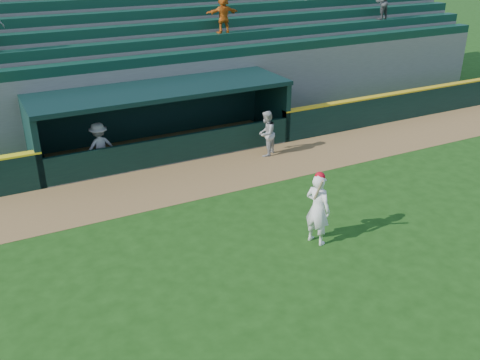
{
  "coord_description": "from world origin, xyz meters",
  "views": [
    {
      "loc": [
        -6.15,
        -10.23,
        7.43
      ],
      "look_at": [
        0.0,
        1.6,
        1.3
      ],
      "focal_mm": 40.0,
      "sensor_mm": 36.0,
      "label": 1
    }
  ],
  "objects": [
    {
      "name": "ground",
      "position": [
        0.0,
        0.0,
        0.0
      ],
      "size": [
        120.0,
        120.0,
        0.0
      ],
      "primitive_type": "plane",
      "color": "#194110",
      "rests_on": "ground"
    },
    {
      "name": "warning_track",
      "position": [
        0.0,
        4.9,
        0.01
      ],
      "size": [
        40.0,
        3.0,
        0.01
      ],
      "primitive_type": "cube",
      "color": "olive",
      "rests_on": "ground"
    },
    {
      "name": "field_wall_right",
      "position": [
        12.25,
        6.55,
        0.6
      ],
      "size": [
        15.5,
        0.3,
        1.2
      ],
      "primitive_type": "cube",
      "color": "black",
      "rests_on": "ground"
    },
    {
      "name": "wall_stripe_right",
      "position": [
        12.25,
        6.55,
        1.23
      ],
      "size": [
        15.5,
        0.32,
        0.06
      ],
      "primitive_type": "cube",
      "color": "gold",
      "rests_on": "field_wall_right"
    },
    {
      "name": "dugout_player_front",
      "position": [
        3.18,
        5.63,
        0.84
      ],
      "size": [
        1.04,
        1.01,
        1.69
      ],
      "primitive_type": "imported",
      "rotation": [
        0.0,
        0.0,
        3.82
      ],
      "color": "#A8A9A3",
      "rests_on": "ground"
    },
    {
      "name": "dugout_player_inside",
      "position": [
        -2.56,
        7.06,
        0.86
      ],
      "size": [
        1.2,
        0.82,
        1.71
      ],
      "primitive_type": "imported",
      "rotation": [
        0.0,
        0.0,
        3.32
      ],
      "color": "#979692",
      "rests_on": "ground"
    },
    {
      "name": "dugout",
      "position": [
        0.0,
        8.0,
        1.36
      ],
      "size": [
        9.4,
        2.8,
        2.46
      ],
      "color": "slate",
      "rests_on": "ground"
    },
    {
      "name": "stands",
      "position": [
        0.04,
        12.57,
        2.4
      ],
      "size": [
        34.5,
        6.25,
        7.56
      ],
      "color": "slate",
      "rests_on": "ground"
    },
    {
      "name": "batter_at_plate",
      "position": [
        1.27,
        -0.31,
        1.01
      ],
      "size": [
        0.7,
        0.9,
        2.04
      ],
      "color": "white",
      "rests_on": "ground"
    }
  ]
}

